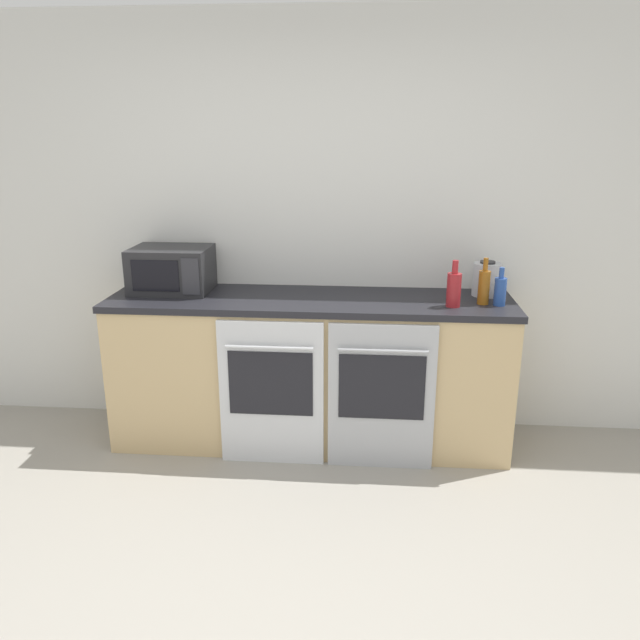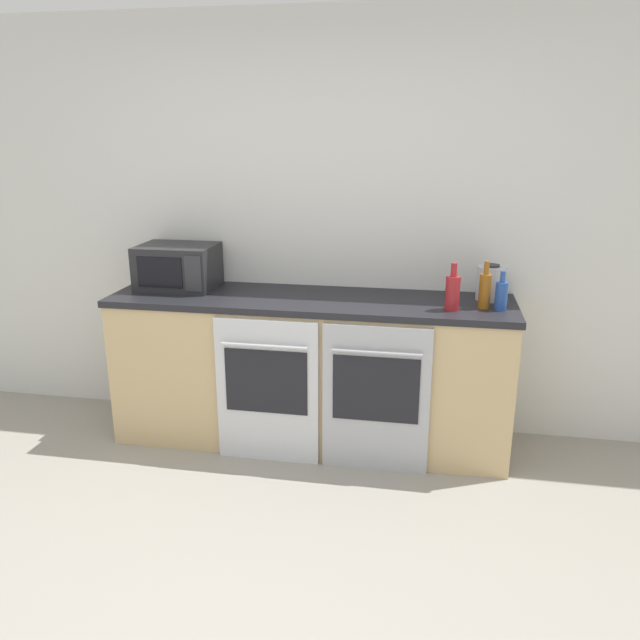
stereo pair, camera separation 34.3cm
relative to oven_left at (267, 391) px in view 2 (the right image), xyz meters
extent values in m
cube|color=silver|center=(0.19, 0.65, 0.85)|extent=(10.00, 0.06, 2.60)
cube|color=tan|center=(0.19, 0.32, 0.00)|extent=(2.41, 0.61, 0.90)
cube|color=black|center=(0.19, 0.32, 0.47)|extent=(2.43, 0.63, 0.04)
cube|color=silver|center=(0.00, 0.00, -0.01)|extent=(0.61, 0.03, 0.88)
cube|color=black|center=(0.00, -0.02, 0.06)|extent=(0.49, 0.01, 0.39)
cylinder|color=silver|center=(0.00, -0.04, 0.29)|extent=(0.50, 0.02, 0.02)
cube|color=#A8AAAF|center=(0.63, 0.00, -0.01)|extent=(0.61, 0.03, 0.88)
cube|color=black|center=(0.63, -0.02, 0.06)|extent=(0.49, 0.01, 0.39)
cylinder|color=#A8AAAF|center=(0.63, -0.04, 0.29)|extent=(0.50, 0.02, 0.02)
cube|color=#232326|center=(-0.68, 0.41, 0.63)|extent=(0.48, 0.36, 0.27)
cube|color=black|center=(-0.72, 0.23, 0.63)|extent=(0.29, 0.01, 0.19)
cube|color=#2D2D33|center=(-0.50, 0.23, 0.63)|extent=(0.10, 0.01, 0.22)
cylinder|color=maroon|center=(1.03, 0.19, 0.59)|extent=(0.08, 0.08, 0.19)
cylinder|color=maroon|center=(1.03, 0.19, 0.72)|extent=(0.03, 0.03, 0.07)
cylinder|color=#8C5114|center=(1.21, 0.26, 0.59)|extent=(0.07, 0.07, 0.19)
cylinder|color=#8C5114|center=(1.21, 0.26, 0.72)|extent=(0.03, 0.03, 0.08)
cylinder|color=#234793|center=(1.30, 0.24, 0.57)|extent=(0.07, 0.07, 0.16)
cylinder|color=#234793|center=(1.30, 0.24, 0.68)|extent=(0.03, 0.03, 0.06)
cylinder|color=#B7BABF|center=(1.25, 0.46, 0.59)|extent=(0.16, 0.16, 0.20)
cylinder|color=#262628|center=(1.25, 0.46, 0.70)|extent=(0.09, 0.09, 0.01)
camera|label=1|loc=(0.56, -3.29, 1.46)|focal=35.00mm
camera|label=2|loc=(0.90, -3.24, 1.46)|focal=35.00mm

